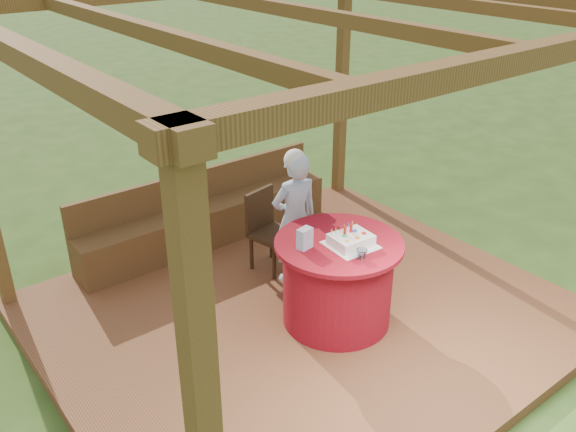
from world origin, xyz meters
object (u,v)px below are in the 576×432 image
object	(u,v)px
table	(337,281)
birthday_cake	(351,240)
elderly_woman	(295,217)
gift_bag	(305,238)
bench	(207,219)
chair	(267,227)
drinking_glass	(362,254)

from	to	relation	value
table	birthday_cake	bearing A→B (deg)	-73.53
elderly_woman	gift_bag	xyz separation A→B (m)	(-0.44, -0.69, 0.20)
bench	table	world-z (taller)	table
table	elderly_woman	size ratio (longest dim) A/B	0.81
table	chair	xyz separation A→B (m)	(0.08, 1.15, 0.05)
chair	gift_bag	distance (m)	1.21
table	gift_bag	world-z (taller)	gift_bag
table	drinking_glass	xyz separation A→B (m)	(-0.05, -0.32, 0.44)
elderly_woman	gift_bag	distance (m)	0.84
chair	elderly_woman	size ratio (longest dim) A/B	0.61
bench	table	distance (m)	2.02
gift_bag	elderly_woman	bearing A→B (deg)	47.62
bench	chair	distance (m)	0.90
birthday_cake	bench	bearing A→B (deg)	94.37
elderly_woman	gift_bag	size ratio (longest dim) A/B	7.61
gift_bag	drinking_glass	size ratio (longest dim) A/B	2.00
table	drinking_glass	size ratio (longest dim) A/B	12.24
elderly_woman	birthday_cake	world-z (taller)	elderly_woman
table	chair	bearing A→B (deg)	86.08
bench	birthday_cake	xyz separation A→B (m)	(0.16, -2.12, 0.59)
bench	gift_bag	size ratio (longest dim) A/B	16.46
table	chair	size ratio (longest dim) A/B	1.33
table	drinking_glass	world-z (taller)	drinking_glass
bench	drinking_glass	xyz separation A→B (m)	(0.08, -2.33, 0.58)
elderly_woman	gift_bag	world-z (taller)	elderly_woman
bench	birthday_cake	world-z (taller)	birthday_cake
elderly_woman	birthday_cake	xyz separation A→B (m)	(-0.11, -0.89, 0.16)
bench	gift_bag	xyz separation A→B (m)	(-0.17, -1.91, 0.63)
chair	gift_bag	world-z (taller)	gift_bag
table	elderly_woman	xyz separation A→B (m)	(0.14, 0.78, 0.29)
birthday_cake	gift_bag	world-z (taller)	gift_bag
elderly_woman	drinking_glass	size ratio (longest dim) A/B	15.20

